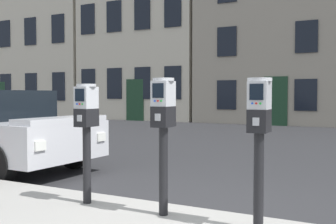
% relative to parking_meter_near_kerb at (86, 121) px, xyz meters
% --- Properties ---
extents(parking_meter_near_kerb, '(0.22, 0.26, 1.33)m').
position_rel_parking_meter_near_kerb_xyz_m(parking_meter_near_kerb, '(0.00, 0.00, 0.00)').
color(parking_meter_near_kerb, black).
rests_on(parking_meter_near_kerb, sidewalk_slab).
extents(parking_meter_twin_adjacent, '(0.22, 0.26, 1.38)m').
position_rel_parking_meter_near_kerb_xyz_m(parking_meter_twin_adjacent, '(0.97, 0.00, 0.03)').
color(parking_meter_twin_adjacent, black).
rests_on(parking_meter_twin_adjacent, sidewalk_slab).
extents(parking_meter_end_of_row, '(0.22, 0.26, 1.36)m').
position_rel_parking_meter_near_kerb_xyz_m(parking_meter_end_of_row, '(1.93, 0.00, 0.02)').
color(parking_meter_end_of_row, black).
rests_on(parking_meter_end_of_row, sidewalk_slab).
extents(townhouse_brownstone, '(8.53, 6.68, 12.95)m').
position_rel_parking_meter_near_kerb_xyz_m(townhouse_brownstone, '(-16.50, 17.31, 5.42)').
color(townhouse_brownstone, beige).
rests_on(townhouse_brownstone, ground_plane).
extents(townhouse_green_painted, '(6.87, 6.84, 9.57)m').
position_rel_parking_meter_near_kerb_xyz_m(townhouse_green_painted, '(-1.62, 17.39, 3.74)').
color(townhouse_green_painted, '#9E9384').
rests_on(townhouse_green_painted, ground_plane).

